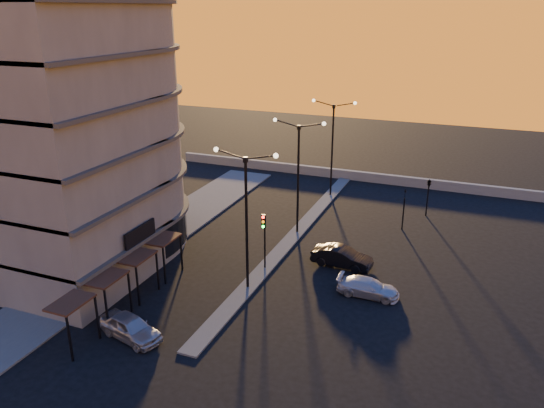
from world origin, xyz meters
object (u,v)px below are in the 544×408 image
at_px(car_hatchback, 131,327).
at_px(car_sedan, 342,257).
at_px(traffic_light_main, 264,233).
at_px(car_wagon, 368,287).
at_px(streetlamp_mid, 298,168).

relative_size(car_hatchback, car_sedan, 0.93).
distance_m(traffic_light_main, car_sedan, 6.04).
height_order(traffic_light_main, car_sedan, traffic_light_main).
bearing_deg(car_wagon, traffic_light_main, 83.30).
distance_m(streetlamp_mid, car_wagon, 12.15).
xyz_separation_m(traffic_light_main, car_wagon, (7.68, -0.84, -2.30)).
bearing_deg(car_hatchback, traffic_light_main, -5.09).
xyz_separation_m(car_hatchback, car_sedan, (8.79, 13.13, 0.03)).
bearing_deg(traffic_light_main, car_sedan, 27.43).
distance_m(streetlamp_mid, car_hatchback, 18.72).
bearing_deg(car_hatchback, car_sedan, -19.11).
distance_m(streetlamp_mid, car_sedan, 8.32).
bearing_deg(car_wagon, car_sedan, 37.47).
xyz_separation_m(traffic_light_main, car_hatchback, (-3.79, -10.53, -2.20)).
xyz_separation_m(car_hatchback, car_wagon, (11.46, 9.69, -0.11)).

